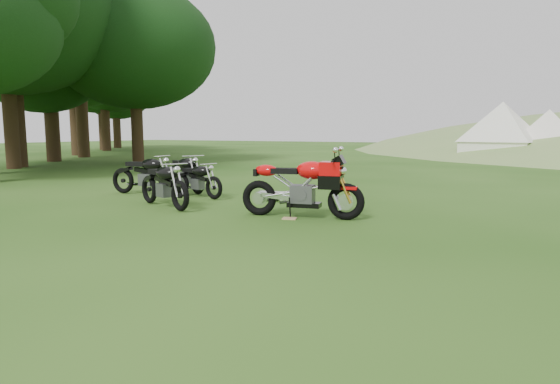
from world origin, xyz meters
The scene contains 10 objects.
ground centered at (0.00, 0.00, 0.00)m, with size 120.00×120.00×0.00m, color #1E480F.
treeline centered at (-20.00, 15.00, 0.00)m, with size 28.00×32.00×14.00m, color black, non-canonical shape.
sport_motorcycle centered at (-0.54, 1.82, 0.64)m, with size 2.14×0.54×1.29m, color red, non-canonical shape.
plywood_board centered at (-0.65, 1.57, 0.01)m, with size 0.24×0.20×0.02m, color tan.
vintage_moto_a centered at (-3.51, 1.48, 0.49)m, with size 1.88×0.43×0.99m, color black, non-canonical shape.
vintage_moto_b centered at (-5.20, 2.68, 0.52)m, with size 1.98×0.46×1.04m, color black, non-canonical shape.
vintage_moto_c centered at (-3.87, 2.99, 0.44)m, with size 1.66×0.38×0.87m, color black, non-canonical shape.
vintage_moto_d centered at (-4.78, 3.63, 0.51)m, with size 1.94×0.45×1.02m, color black, non-canonical shape.
tent_left centered at (1.34, 21.80, 1.45)m, with size 3.35×3.35×2.90m, color white, non-canonical shape.
tent_mid centered at (3.49, 22.28, 1.33)m, with size 3.07×3.07×2.66m, color white, non-canonical shape.
Camera 1 is at (3.15, -5.64, 1.54)m, focal length 30.00 mm.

